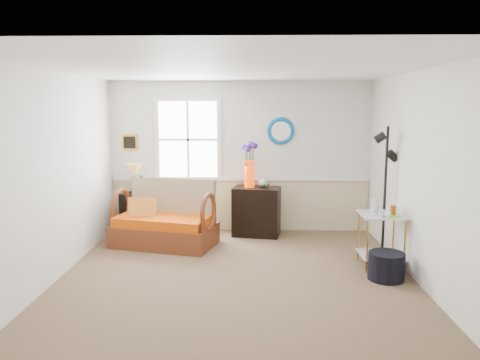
{
  "coord_description": "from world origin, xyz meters",
  "views": [
    {
      "loc": [
        0.18,
        -5.59,
        2.14
      ],
      "look_at": [
        0.04,
        0.63,
        1.18
      ],
      "focal_mm": 35.0,
      "sensor_mm": 36.0,
      "label": 1
    }
  ],
  "objects_px": {
    "loveseat": "(164,214)",
    "ottoman": "(386,266)",
    "floor_lamp": "(385,193)",
    "cabinet": "(257,211)",
    "lamp_stand": "(135,213)",
    "side_table": "(381,240)"
  },
  "relations": [
    {
      "from": "loveseat",
      "to": "lamp_stand",
      "type": "xyz_separation_m",
      "value": [
        -0.65,
        0.77,
        -0.16
      ]
    },
    {
      "from": "cabinet",
      "to": "side_table",
      "type": "height_order",
      "value": "cabinet"
    },
    {
      "from": "floor_lamp",
      "to": "ottoman",
      "type": "xyz_separation_m",
      "value": [
        -0.21,
        -0.92,
        -0.77
      ]
    },
    {
      "from": "loveseat",
      "to": "ottoman",
      "type": "xyz_separation_m",
      "value": [
        3.06,
        -1.43,
        -0.33
      ]
    },
    {
      "from": "lamp_stand",
      "to": "side_table",
      "type": "distance_m",
      "value": 4.14
    },
    {
      "from": "ottoman",
      "to": "floor_lamp",
      "type": "bearing_deg",
      "value": 77.37
    },
    {
      "from": "side_table",
      "to": "ottoman",
      "type": "bearing_deg",
      "value": -96.56
    },
    {
      "from": "cabinet",
      "to": "floor_lamp",
      "type": "relative_size",
      "value": 0.43
    },
    {
      "from": "loveseat",
      "to": "ottoman",
      "type": "bearing_deg",
      "value": -10.58
    },
    {
      "from": "lamp_stand",
      "to": "cabinet",
      "type": "xyz_separation_m",
      "value": [
        2.1,
        -0.14,
        0.07
      ]
    },
    {
      "from": "loveseat",
      "to": "cabinet",
      "type": "distance_m",
      "value": 1.59
    },
    {
      "from": "cabinet",
      "to": "floor_lamp",
      "type": "xyz_separation_m",
      "value": [
        1.81,
        -1.13,
        0.53
      ]
    },
    {
      "from": "cabinet",
      "to": "ottoman",
      "type": "height_order",
      "value": "cabinet"
    },
    {
      "from": "floor_lamp",
      "to": "side_table",
      "type": "bearing_deg",
      "value": -98.51
    },
    {
      "from": "lamp_stand",
      "to": "ottoman",
      "type": "relative_size",
      "value": 1.52
    },
    {
      "from": "loveseat",
      "to": "ottoman",
      "type": "height_order",
      "value": "loveseat"
    },
    {
      "from": "floor_lamp",
      "to": "ottoman",
      "type": "distance_m",
      "value": 1.22
    },
    {
      "from": "lamp_stand",
      "to": "cabinet",
      "type": "height_order",
      "value": "cabinet"
    },
    {
      "from": "side_table",
      "to": "floor_lamp",
      "type": "bearing_deg",
      "value": 70.85
    },
    {
      "from": "cabinet",
      "to": "ottoman",
      "type": "relative_size",
      "value": 1.82
    },
    {
      "from": "floor_lamp",
      "to": "loveseat",
      "type": "bearing_deg",
      "value": -178.21
    },
    {
      "from": "loveseat",
      "to": "floor_lamp",
      "type": "relative_size",
      "value": 0.82
    }
  ]
}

